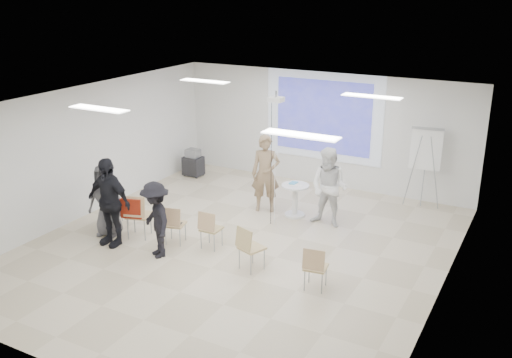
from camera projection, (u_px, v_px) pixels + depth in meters
The scene contains 30 objects.
floor at pixel (237, 250), 11.66m from camera, with size 8.00×9.00×0.10m, color beige.
ceiling at pixel (236, 100), 10.65m from camera, with size 8.00×9.00×0.10m, color white.
wall_back at pixel (324, 129), 14.95m from camera, with size 8.00×0.10×3.00m, color silver.
wall_left at pixel (83, 151), 12.98m from camera, with size 0.10×9.00×3.00m, color silver.
wall_right at pixel (450, 217), 9.34m from camera, with size 0.10×9.00×3.00m, color silver.
projection_halo at pixel (323, 117), 14.78m from camera, with size 3.20×0.01×2.30m, color silver.
projection_image at pixel (323, 117), 14.77m from camera, with size 2.60×0.01×1.90m, color #373BBD.
pedestal_table at pixel (295, 198), 13.12m from camera, with size 0.66×0.66×0.79m.
player_left at pixel (266, 169), 13.26m from camera, with size 0.76×0.51×2.08m, color #927759.
player_right at pixel (329, 184), 12.43m from camera, with size 0.95×0.76×1.97m, color white.
controller_left at pixel (278, 153), 13.28m from camera, with size 0.04×0.11×0.04m, color white.
controller_right at pixel (327, 164), 12.61m from camera, with size 0.04×0.12×0.04m, color white.
chair_far_left at pixel (114, 205), 12.58m from camera, with size 0.52×0.54×0.82m.
chair_left_mid at pixel (137, 213), 11.91m from camera, with size 0.59×0.62×0.98m.
chair_left_inner at pixel (174, 222), 11.66m from camera, with size 0.48×0.51×0.84m.
chair_center at pixel (209, 227), 11.46m from camera, with size 0.39×0.42×0.82m.
chair_right_inner at pixel (249, 245), 10.57m from camera, with size 0.54×0.56×0.88m.
chair_right_far at pixel (315, 265), 9.89m from camera, with size 0.44×0.47×0.83m.
red_jacket at pixel (131, 208), 11.76m from camera, with size 0.44×0.10×0.42m, color maroon.
laptop at pixel (176, 222), 11.76m from camera, with size 0.31×0.22×0.02m, color black.
audience_left at pixel (108, 195), 11.51m from camera, with size 1.24×0.74×2.13m, color black.
audience_mid at pixel (156, 215), 11.04m from camera, with size 1.13×0.62×1.74m, color black.
audience_outer at pixel (106, 196), 12.00m from camera, with size 0.86×0.57×1.77m, color #5A595E.
flipchart_easel at pixel (426, 149), 13.31m from camera, with size 0.85×0.65×1.97m.
av_cart at pixel (193, 164), 15.93m from camera, with size 0.52×0.43×0.77m.
ceiling_projector at pixel (276, 106), 11.97m from camera, with size 0.30×0.25×3.00m.
fluor_panel_nw at pixel (205, 81), 13.24m from camera, with size 1.20×0.30×0.02m, color white.
fluor_panel_ne at pixel (372, 96), 11.45m from camera, with size 1.20×0.30×0.02m, color white.
fluor_panel_sw at pixel (99, 109), 10.33m from camera, with size 1.20×0.30×0.02m, color white.
fluor_panel_se at pixel (301, 135), 8.54m from camera, with size 1.20×0.30×0.02m, color white.
Camera 1 is at (5.34, -9.11, 5.12)m, focal length 40.00 mm.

